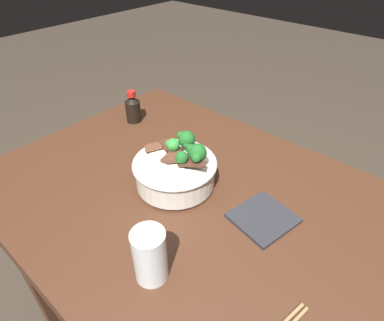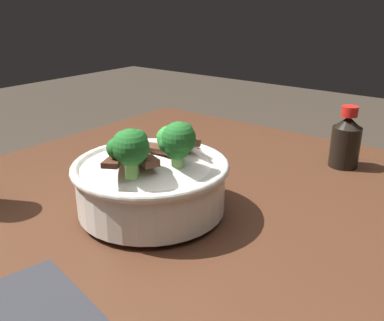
{
  "view_description": "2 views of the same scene",
  "coord_description": "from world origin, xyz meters",
  "px_view_note": "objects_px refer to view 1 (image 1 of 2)",
  "views": [
    {
      "loc": [
        -0.36,
        0.46,
        1.39
      ],
      "look_at": [
        0.07,
        -0.03,
        0.91
      ],
      "focal_mm": 30.14,
      "sensor_mm": 36.0,
      "label": 1
    },
    {
      "loc": [
        -0.29,
        -0.37,
        1.11
      ],
      "look_at": [
        0.14,
        -0.04,
        0.9
      ],
      "focal_mm": 39.81,
      "sensor_mm": 36.0,
      "label": 2
    }
  ],
  "objects_px": {
    "drinking_glass": "(150,258)",
    "soy_sauce_bottle": "(133,108)",
    "folded_napkin": "(263,218)",
    "rice_bowl": "(176,168)"
  },
  "relations": [
    {
      "from": "rice_bowl",
      "to": "drinking_glass",
      "type": "height_order",
      "value": "rice_bowl"
    },
    {
      "from": "drinking_glass",
      "to": "rice_bowl",
      "type": "bearing_deg",
      "value": -56.8
    },
    {
      "from": "drinking_glass",
      "to": "soy_sauce_bottle",
      "type": "xyz_separation_m",
      "value": [
        0.5,
        -0.38,
        -0.0
      ]
    },
    {
      "from": "soy_sauce_bottle",
      "to": "folded_napkin",
      "type": "bearing_deg",
      "value": 169.89
    },
    {
      "from": "soy_sauce_bottle",
      "to": "folded_napkin",
      "type": "height_order",
      "value": "soy_sauce_bottle"
    },
    {
      "from": "rice_bowl",
      "to": "folded_napkin",
      "type": "relative_size",
      "value": 1.61
    },
    {
      "from": "soy_sauce_bottle",
      "to": "folded_napkin",
      "type": "relative_size",
      "value": 0.83
    },
    {
      "from": "rice_bowl",
      "to": "soy_sauce_bottle",
      "type": "height_order",
      "value": "rice_bowl"
    },
    {
      "from": "drinking_glass",
      "to": "folded_napkin",
      "type": "relative_size",
      "value": 0.89
    },
    {
      "from": "folded_napkin",
      "to": "soy_sauce_bottle",
      "type": "bearing_deg",
      "value": -10.11
    }
  ]
}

